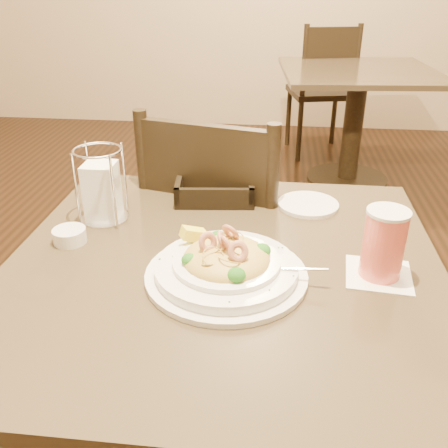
# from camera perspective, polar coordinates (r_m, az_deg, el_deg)

# --- Properties ---
(main_table) EXTENTS (0.90, 0.90, 0.71)m
(main_table) POSITION_cam_1_polar(r_m,az_deg,el_deg) (1.17, -0.11, -13.90)
(main_table) COLOR black
(main_table) RESTS_ON ground
(background_table) EXTENTS (0.97, 0.97, 0.71)m
(background_table) POSITION_cam_1_polar(r_m,az_deg,el_deg) (3.25, 14.77, 12.81)
(background_table) COLOR black
(background_table) RESTS_ON ground
(dining_chair_near) EXTENTS (0.51, 0.51, 0.93)m
(dining_chair_near) POSITION_cam_1_polar(r_m,az_deg,el_deg) (1.54, -0.16, -2.35)
(dining_chair_near) COLOR black
(dining_chair_near) RESTS_ON ground
(dining_chair_far) EXTENTS (0.50, 0.50, 0.93)m
(dining_chair_far) POSITION_cam_1_polar(r_m,az_deg,el_deg) (3.74, 11.22, 15.12)
(dining_chair_far) COLOR black
(dining_chair_far) RESTS_ON ground
(pasta_bowl) EXTENTS (0.35, 0.32, 0.10)m
(pasta_bowl) POSITION_cam_1_polar(r_m,az_deg,el_deg) (0.97, 0.25, -4.71)
(pasta_bowl) COLOR white
(pasta_bowl) RESTS_ON main_table
(drink_glass) EXTENTS (0.14, 0.14, 0.14)m
(drink_glass) POSITION_cam_1_polar(r_m,az_deg,el_deg) (1.00, 17.78, -2.23)
(drink_glass) COLOR white
(drink_glass) RESTS_ON main_table
(bread_basket) EXTENTS (0.22, 0.18, 0.06)m
(bread_basket) POSITION_cam_1_polar(r_m,az_deg,el_deg) (1.32, -1.04, 3.93)
(bread_basket) COLOR black
(bread_basket) RESTS_ON main_table
(napkin_caddy) EXTENTS (0.11, 0.11, 0.18)m
(napkin_caddy) POSITION_cam_1_polar(r_m,az_deg,el_deg) (1.21, -13.78, 3.81)
(napkin_caddy) COLOR silver
(napkin_caddy) RESTS_ON main_table
(side_plate) EXTENTS (0.20, 0.20, 0.01)m
(side_plate) POSITION_cam_1_polar(r_m,az_deg,el_deg) (1.29, 9.60, 2.22)
(side_plate) COLOR white
(side_plate) RESTS_ON main_table
(butter_ramekin) EXTENTS (0.08, 0.08, 0.03)m
(butter_ramekin) POSITION_cam_1_polar(r_m,az_deg,el_deg) (1.15, -17.23, -1.28)
(butter_ramekin) COLOR white
(butter_ramekin) RESTS_ON main_table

